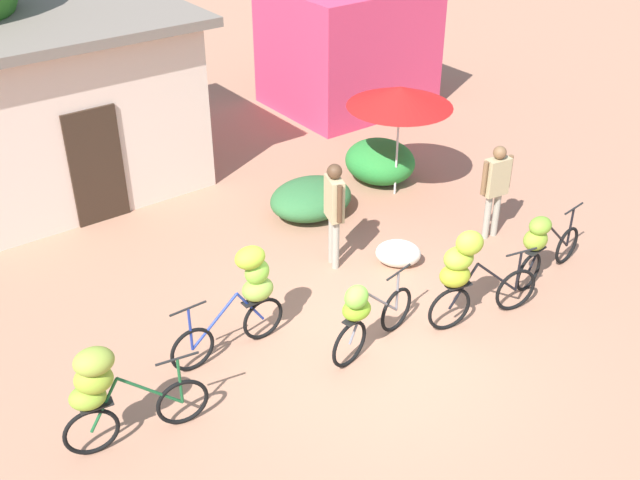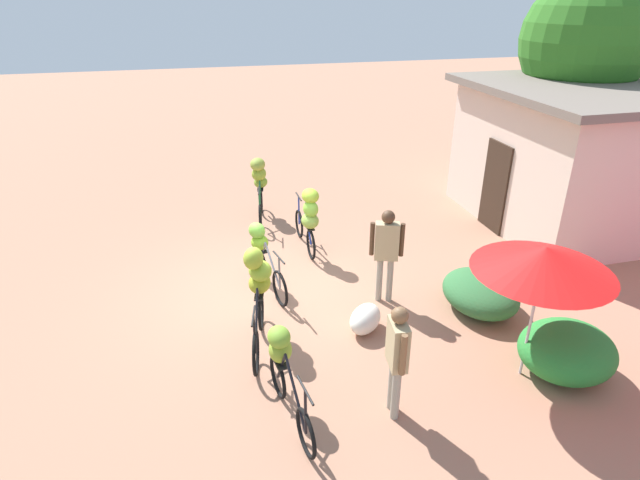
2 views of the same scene
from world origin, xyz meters
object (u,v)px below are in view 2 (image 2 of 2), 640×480
object	(u,v)px
person_vendor	(397,351)
bicycle_center_loaded	(263,253)
building_low	(566,156)
bicycle_leftmost	(259,182)
bicycle_rightmost	(284,366)
bicycle_near_pile	(309,216)
bicycle_by_shop	(258,287)
tree_behind_building	(586,41)
produce_sack	(365,319)
market_umbrella	(544,259)
person_bystander	(387,247)

from	to	relation	value
person_vendor	bicycle_center_loaded	bearing A→B (deg)	-162.85
building_low	bicycle_leftmost	distance (m)	7.02
bicycle_rightmost	bicycle_near_pile	bearing A→B (deg)	162.58
bicycle_by_shop	tree_behind_building	bearing A→B (deg)	116.10
bicycle_center_loaded	bicycle_near_pile	bearing A→B (deg)	133.64
bicycle_rightmost	building_low	bearing A→B (deg)	121.15
bicycle_rightmost	produce_sack	size ratio (longest dim) A/B	2.38
tree_behind_building	produce_sack	world-z (taller)	tree_behind_building
market_umbrella	produce_sack	world-z (taller)	market_umbrella
market_umbrella	bicycle_rightmost	xyz separation A→B (m)	(-0.18, -3.40, -1.17)
market_umbrella	bicycle_rightmost	world-z (taller)	market_umbrella
building_low	bicycle_near_pile	distance (m)	6.07
bicycle_center_loaded	produce_sack	size ratio (longest dim) A/B	2.30
tree_behind_building	person_vendor	world-z (taller)	tree_behind_building
tree_behind_building	bicycle_center_loaded	distance (m)	9.11
bicycle_near_pile	market_umbrella	bearing A→B (deg)	25.37
market_umbrella	bicycle_rightmost	distance (m)	3.60
bicycle_center_loaded	person_bystander	distance (m)	2.24
market_umbrella	bicycle_near_pile	distance (m)	4.96
bicycle_center_loaded	bicycle_rightmost	size ratio (longest dim) A/B	0.97
bicycle_center_loaded	building_low	bearing A→B (deg)	100.15
produce_sack	person_vendor	size ratio (longest dim) A/B	0.43
tree_behind_building	market_umbrella	size ratio (longest dim) A/B	2.65
bicycle_by_shop	person_bystander	size ratio (longest dim) A/B	1.00
bicycle_leftmost	bicycle_near_pile	xyz separation A→B (m)	(2.23, 0.67, -0.01)
bicycle_leftmost	bicycle_by_shop	size ratio (longest dim) A/B	0.96
bicycle_leftmost	bicycle_center_loaded	distance (m)	3.30
market_umbrella	produce_sack	xyz separation A→B (m)	(-1.55, -1.83, -1.64)
bicycle_near_pile	person_bystander	xyz separation A→B (m)	(2.06, 0.87, 0.19)
building_low	bicycle_rightmost	xyz separation A→B (m)	(4.44, -7.35, -0.89)
person_vendor	person_bystander	bearing A→B (deg)	161.82
bicycle_near_pile	person_bystander	distance (m)	2.24
bicycle_near_pile	bicycle_center_loaded	size ratio (longest dim) A/B	1.05
person_vendor	tree_behind_building	bearing A→B (deg)	131.57
market_umbrella	person_vendor	xyz separation A→B (m)	(0.25, -2.06, -0.87)
produce_sack	bicycle_rightmost	bearing A→B (deg)	-48.96
bicycle_center_loaded	bicycle_by_shop	bearing A→B (deg)	-11.39
market_umbrella	bicycle_by_shop	size ratio (longest dim) A/B	1.18
market_umbrella	tree_behind_building	bearing A→B (deg)	140.33
person_vendor	bicycle_rightmost	bearing A→B (deg)	-107.94
bicycle_rightmost	produce_sack	world-z (taller)	bicycle_rightmost
bicycle_center_loaded	bicycle_rightmost	distance (m)	3.17
bicycle_center_loaded	person_vendor	bearing A→B (deg)	17.15
market_umbrella	person_bystander	bearing A→B (deg)	-152.43
building_low	person_bystander	world-z (taller)	building_low
tree_behind_building	bicycle_rightmost	distance (m)	10.65
bicycle_near_pile	bicycle_by_shop	xyz separation A→B (m)	(2.55, -1.40, 0.03)
person_bystander	produce_sack	bearing A→B (deg)	-38.14
produce_sack	person_bystander	xyz separation A→B (m)	(-0.78, 0.61, 0.84)
bicycle_by_shop	bicycle_rightmost	distance (m)	1.67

